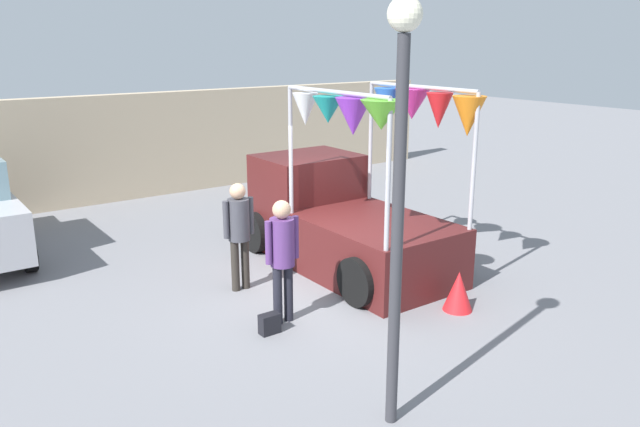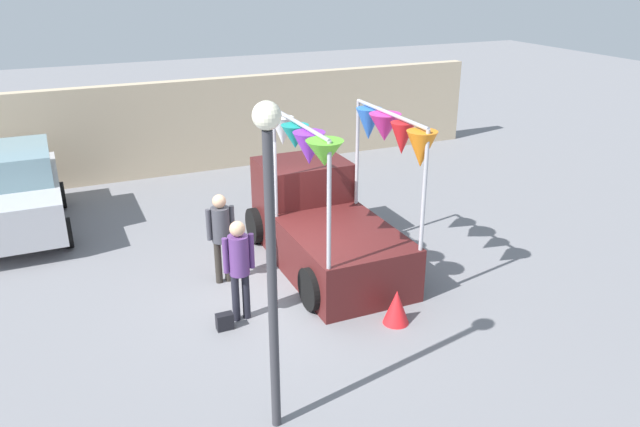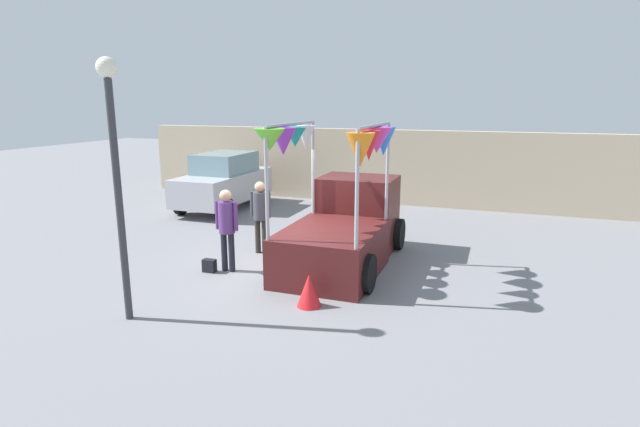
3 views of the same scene
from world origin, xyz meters
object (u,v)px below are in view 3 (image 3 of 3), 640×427
Objects in this scene: parked_car at (224,181)px; vendor_truck at (346,221)px; person_vendor at (260,210)px; handbag at (209,266)px; street_lamp at (115,156)px; person_customer at (227,222)px; folded_kite_bundle_crimson at (309,290)px.

vendor_truck is at bearing -36.19° from parked_car.
vendor_truck is 2.09m from person_vendor.
parked_car is 2.29× the size of person_vendor.
person_vendor reaches higher than handbag.
handbag is (-0.44, -1.61, -0.92)m from person_vendor.
person_vendor is 0.41× the size of street_lamp.
parked_car is at bearing 117.52° from handbag.
parked_car is 8.91m from street_lamp.
parked_car is 5.36m from person_vendor.
person_customer is at bearing 82.29° from street_lamp.
person_vendor is 3.49m from folded_kite_bundle_crimson.
vendor_truck reaches higher than person_vendor.
person_customer is 0.42× the size of street_lamp.
parked_car reaches higher than folded_kite_bundle_crimson.
parked_car is 14.29× the size of handbag.
vendor_truck is 2.75m from folded_kite_bundle_crimson.
handbag is (-0.35, -0.20, -0.94)m from person_customer.
handbag is at bearing -145.97° from vendor_truck.
parked_car is 6.67× the size of folded_kite_bundle_crimson.
street_lamp is at bearing -97.71° from person_customer.
handbag is at bearing 160.02° from folded_kite_bundle_crimson.
handbag is at bearing -150.26° from person_customer.
person_customer is 1.42m from person_vendor.
person_vendor is 6.23× the size of handbag.
parked_car is 2.25× the size of person_customer.
street_lamp is at bearing -121.21° from vendor_truck.
vendor_truck is at bearing 34.03° from handbag.
parked_car is (-5.51, 4.03, 0.00)m from vendor_truck.
person_vendor is (3.42, -4.12, 0.11)m from parked_car.
person_vendor is 1.91m from handbag.
vendor_truck reaches higher than parked_car.
street_lamp is at bearing -70.09° from parked_car.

